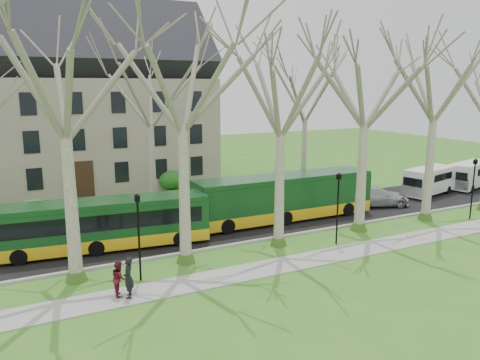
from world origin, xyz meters
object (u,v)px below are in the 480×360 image
at_px(bus_lead, 105,224).
at_px(van_b, 471,175).
at_px(sedan, 375,196).
at_px(bus_follow, 285,197).
at_px(pedestrian_a, 128,277).
at_px(van_a, 429,181).
at_px(pedestrian_b, 119,278).

xyz_separation_m(bus_lead, van_b, (33.46, 1.41, -0.29)).
bearing_deg(bus_lead, sedan, 7.38).
distance_m(bus_follow, sedan, 8.47).
relative_size(bus_follow, sedan, 2.43).
xyz_separation_m(bus_follow, pedestrian_a, (-12.90, -7.48, -0.71)).
relative_size(bus_lead, van_a, 2.19).
relative_size(bus_follow, pedestrian_a, 6.99).
bearing_deg(sedan, van_b, -67.69).
xyz_separation_m(sedan, van_a, (6.85, 0.77, 0.40)).
distance_m(sedan, pedestrian_b, 22.79).
height_order(sedan, pedestrian_b, pedestrian_b).
height_order(pedestrian_a, pedestrian_b, pedestrian_a).
bearing_deg(bus_follow, pedestrian_b, -151.11).
relative_size(sedan, van_a, 1.00).
bearing_deg(van_a, bus_lead, 169.20).
height_order(sedan, van_a, van_a).
height_order(bus_lead, pedestrian_b, bus_lead).
xyz_separation_m(van_a, pedestrian_b, (-28.50, -7.88, -0.38)).
distance_m(bus_lead, van_b, 33.49).
relative_size(sedan, van_b, 0.99).
relative_size(bus_follow, pedestrian_b, 8.10).
bearing_deg(bus_lead, pedestrian_a, -86.67).
distance_m(bus_follow, pedestrian_a, 14.93).
relative_size(bus_lead, van_b, 2.17).
xyz_separation_m(bus_follow, pedestrian_b, (-13.23, -7.08, -0.84)).
bearing_deg(pedestrian_b, sedan, -66.42).
height_order(bus_lead, pedestrian_a, bus_lead).
height_order(bus_lead, van_a, bus_lead).
distance_m(bus_follow, van_b, 20.94).
relative_size(sedan, pedestrian_b, 3.34).
bearing_deg(van_b, pedestrian_b, 178.79).
distance_m(sedan, van_a, 6.91).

